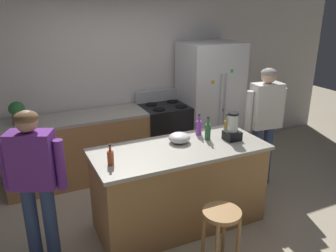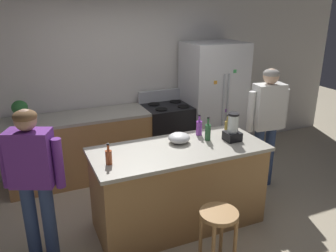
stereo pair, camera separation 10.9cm
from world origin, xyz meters
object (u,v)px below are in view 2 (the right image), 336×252
bar_stool (218,225)px  bottle_soda (199,127)px  potted_plant (20,110)px  bottle_vinegar (227,127)px  stove_range (168,134)px  refrigerator (213,102)px  person_by_sink_right (267,117)px  bottle_olive_oil (208,132)px  person_by_island_left (33,172)px  mixing_bowl (179,138)px  blender_appliance (233,129)px  kitchen_island (179,186)px  bottle_cooking_sauce (109,157)px

bar_stool → bottle_soda: bottle_soda is taller
potted_plant → bottle_vinegar: 2.63m
stove_range → bottle_vinegar: size_ratio=4.78×
bottle_soda → bottle_vinegar: (0.32, -0.10, -0.01)m
refrigerator → person_by_sink_right: 1.16m
bar_stool → bottle_vinegar: (0.67, 0.96, 0.55)m
stove_range → bottle_olive_oil: bottle_olive_oil is taller
bar_stool → person_by_island_left: bearing=150.3°
refrigerator → potted_plant: size_ratio=6.21×
mixing_bowl → bottle_soda: bearing=20.6°
person_by_island_left → bottle_vinegar: size_ratio=6.55×
refrigerator → person_by_sink_right: bearing=-82.6°
potted_plant → refrigerator: bearing=-1.0°
person_by_island_left → bottle_olive_oil: (1.87, 0.02, 0.12)m
refrigerator → blender_appliance: (-0.66, -1.55, 0.15)m
kitchen_island → person_by_island_left: bearing=177.8°
kitchen_island → blender_appliance: bearing=-4.2°
blender_appliance → bottle_vinegar: bearing=73.9°
blender_appliance → mixing_bowl: bearing=162.5°
bottle_olive_oil → stove_range: bearing=84.1°
refrigerator → bar_stool: (-1.27, -2.30, -0.44)m
blender_appliance → bottle_vinegar: 0.22m
bottle_olive_oil → bottle_soda: bearing=94.5°
stove_range → bottle_cooking_sauce: 2.16m
refrigerator → bottle_vinegar: refrigerator is taller
person_by_sink_right → mixing_bowl: size_ratio=6.75×
bottle_soda → person_by_island_left: bearing=-174.0°
refrigerator → person_by_sink_right: (0.15, -1.15, 0.06)m
kitchen_island → stove_range: size_ratio=1.69×
bottle_olive_oil → mixing_bowl: size_ratio=1.13×
kitchen_island → blender_appliance: blender_appliance is taller
refrigerator → bottle_vinegar: size_ratio=7.90×
stove_range → bar_stool: (-0.51, -2.33, 0.00)m
person_by_island_left → bottle_vinegar: person_by_island_left is taller
blender_appliance → bottle_cooking_sauce: size_ratio=1.49×
person_by_sink_right → mixing_bowl: 1.40m
kitchen_island → potted_plant: bearing=134.6°
bar_stool → bottle_cooking_sauce: bearing=139.0°
potted_plant → bottle_olive_oil: 2.42m
potted_plant → bottle_cooking_sauce: (0.74, -1.64, -0.09)m
potted_plant → bottle_olive_oil: potted_plant is taller
person_by_sink_right → bottle_vinegar: person_by_sink_right is taller
person_by_island_left → bottle_soda: bearing=6.0°
person_by_sink_right → bar_stool: person_by_sink_right is taller
person_by_island_left → kitchen_island: bearing=-2.2°
blender_appliance → bar_stool: bearing=-129.0°
kitchen_island → bottle_vinegar: 0.91m
kitchen_island → blender_appliance: size_ratio=5.92×
bar_stool → potted_plant: (-1.56, 2.35, 0.63)m
refrigerator → blender_appliance: size_ratio=5.78×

